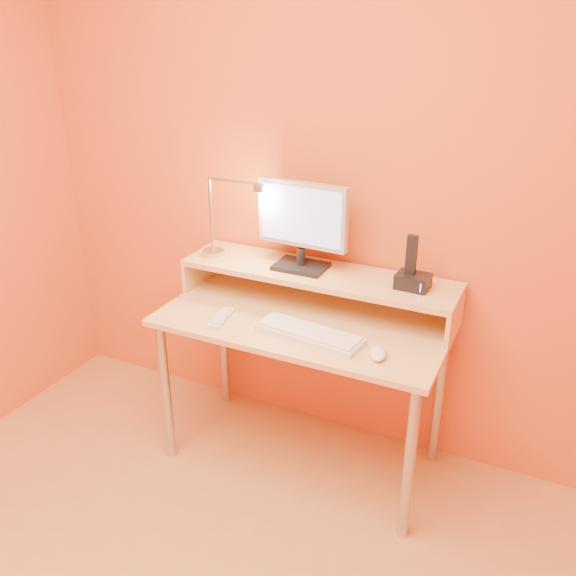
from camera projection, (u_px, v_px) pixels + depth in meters
The scene contains 25 objects.
wall_back at pixel (335, 177), 2.55m from camera, with size 3.00×0.04×2.50m, color orange.
desk_leg_fl at pixel (166, 393), 2.67m from camera, with size 0.04×0.04×0.69m, color #AEAEB2.
desk_leg_fr at pixel (409, 465), 2.24m from camera, with size 0.04×0.04×0.69m, color #AEAEB2.
desk_leg_bl at pixel (224, 343), 3.08m from camera, with size 0.04×0.04×0.69m, color #AEAEB2.
desk_leg_br at pixel (439, 395), 2.65m from camera, with size 0.04×0.04×0.69m, color #AEAEB2.
desk_lower at pixel (303, 322), 2.51m from camera, with size 1.20×0.60×0.03m, color #D5B774.
shelf_riser_left at pixel (202, 269), 2.84m from camera, with size 0.02×0.30×0.14m, color #D5B774.
shelf_riser_right at pixel (455, 318), 2.37m from camera, with size 0.02×0.30×0.14m, color #D5B774.
desk_shelf at pixel (318, 274), 2.57m from camera, with size 1.20×0.30×0.03m, color #D5B774.
monitor_foot at pixel (301, 266), 2.59m from camera, with size 0.22×0.16×0.02m, color black.
monitor_neck at pixel (301, 257), 2.58m from camera, with size 0.04×0.04×0.07m, color black.
monitor_panel at pixel (302, 214), 2.51m from camera, with size 0.40×0.04×0.28m, color #B2B1B7.
monitor_back at pixel (305, 213), 2.53m from camera, with size 0.36×0.01×0.23m, color black.
monitor_screen at pixel (300, 216), 2.49m from camera, with size 0.37×0.00×0.24m, color #A1AAF4.
lamp_base at pixel (213, 253), 2.73m from camera, with size 0.10×0.10×0.03m, color #AEAEB2.
lamp_post at pixel (211, 215), 2.66m from camera, with size 0.01×0.01×0.33m, color #AEAEB2.
lamp_arm at pixel (233, 181), 2.55m from camera, with size 0.01×0.01×0.24m, color #AEAEB2.
lamp_head at pixel (258, 188), 2.51m from camera, with size 0.04×0.04×0.03m, color #AEAEB2.
lamp_bulb at pixel (258, 192), 2.51m from camera, with size 0.03×0.03×0.00m, color #FFEAC6.
phone_dock at pixel (413, 281), 2.39m from camera, with size 0.13×0.10×0.06m, color black.
phone_handset at pixel (411, 255), 2.35m from camera, with size 0.04×0.03×0.16m, color black.
phone_led at pixel (421, 288), 2.33m from camera, with size 0.01×0.00×0.04m, color #213CFF.
keyboard at pixel (309, 334), 2.36m from camera, with size 0.44×0.14×0.02m, color silver.
mouse at pixel (378, 353), 2.22m from camera, with size 0.06×0.11×0.04m, color white.
remote_control at pixel (221, 318), 2.50m from camera, with size 0.05×0.18×0.02m, color silver.
Camera 1 is at (0.91, -0.86, 1.87)m, focal length 37.58 mm.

